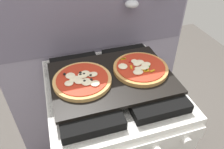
{
  "coord_description": "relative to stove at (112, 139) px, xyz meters",
  "views": [
    {
      "loc": [
        -0.22,
        -0.72,
        1.52
      ],
      "look_at": [
        0.0,
        0.0,
        0.93
      ],
      "focal_mm": 34.68,
      "sensor_mm": 36.0,
      "label": 1
    }
  ],
  "objects": [
    {
      "name": "pizza_left",
      "position": [
        -0.13,
        0.0,
        0.48
      ],
      "size": [
        0.25,
        0.25,
        0.03
      ],
      "color": "tan",
      "rests_on": "baking_tray"
    },
    {
      "name": "pizza_right",
      "position": [
        0.14,
        0.01,
        0.48
      ],
      "size": [
        0.25,
        0.25,
        0.03
      ],
      "color": "#C18947",
      "rests_on": "baking_tray"
    },
    {
      "name": "kitchen_backsplash",
      "position": [
        0.0,
        0.34,
        0.34
      ],
      "size": [
        1.1,
        0.09,
        1.55
      ],
      "color": "gray",
      "rests_on": "ground_plane"
    },
    {
      "name": "stove",
      "position": [
        0.0,
        0.0,
        0.0
      ],
      "size": [
        0.6,
        0.64,
        0.9
      ],
      "color": "white",
      "rests_on": "ground_plane"
    },
    {
      "name": "baking_tray",
      "position": [
        0.0,
        0.0,
        0.46
      ],
      "size": [
        0.54,
        0.38,
        0.02
      ],
      "primitive_type": "cube",
      "color": "black",
      "rests_on": "stove"
    }
  ]
}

